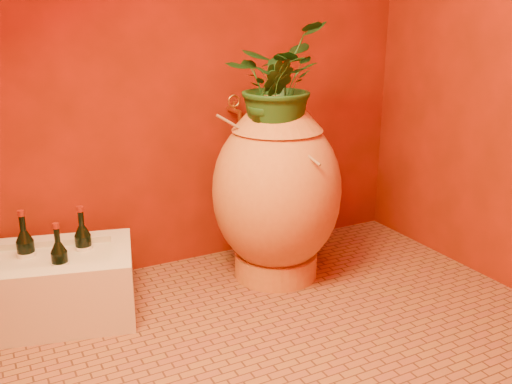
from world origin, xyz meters
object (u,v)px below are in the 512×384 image
wine_bottle_a (60,265)px  wine_bottle_c (27,255)px  wall_tap (235,109)px  amphora (277,191)px  stone_basin (56,286)px  wine_bottle_b (84,248)px

wine_bottle_a → wine_bottle_c: wine_bottle_c is taller
wine_bottle_a → wall_tap: wall_tap is taller
amphora → wine_bottle_a: bearing=179.6°
wine_bottle_c → wall_tap: bearing=7.9°
amphora → stone_basin: 1.16m
wine_bottle_b → wine_bottle_c: bearing=171.7°
wine_bottle_a → wall_tap: (1.01, 0.32, 0.56)m
wine_bottle_a → wine_bottle_b: size_ratio=0.94×
wall_tap → wine_bottle_a: bearing=-162.7°
wine_bottle_b → stone_basin: bearing=-161.4°
wine_bottle_c → stone_basin: bearing=-40.4°
wall_tap → wine_bottle_c: bearing=-172.1°
amphora → wine_bottle_c: (-1.21, 0.17, -0.18)m
wine_bottle_a → amphora: bearing=-0.4°
amphora → wine_bottle_a: size_ratio=3.12×
amphora → stone_basin: amphora is taller
stone_basin → wine_bottle_a: size_ratio=2.57×
amphora → wine_bottle_b: amphora is taller
wine_bottle_b → wine_bottle_a: bearing=-136.2°
wine_bottle_a → wine_bottle_c: (-0.12, 0.16, 0.01)m
stone_basin → wine_bottle_b: wine_bottle_b is taller
wine_bottle_a → wall_tap: bearing=17.3°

